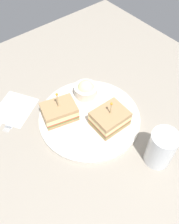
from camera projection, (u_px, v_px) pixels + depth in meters
The scene contains 9 objects.
ground_plane at pixel (90, 121), 72.12cm from camera, with size 100.21×100.21×2.00cm, color #9E9384.
plate at pixel (90, 117), 70.90cm from camera, with size 29.44×29.44×1.11cm, color silver.
sandwich_half_front at pixel (59, 112), 68.50cm from camera, with size 9.04×10.85×9.90cm.
sandwich_half_back at pixel (110, 119), 66.86cm from camera, with size 7.79×9.39×9.17cm.
coleslaw_bowl at pixel (86, 90), 74.27cm from camera, with size 7.19×7.19×5.17cm.
drink_glass at pixel (161, 149), 59.37cm from camera, with size 6.77×6.77×10.65cm.
napkin at pixel (14, 109), 73.56cm from camera, with size 11.79×10.61×0.15cm, color white.
fork at pixel (14, 120), 70.89cm from camera, with size 6.99×10.59×0.35cm.
knife at pixel (4, 116), 71.81cm from camera, with size 8.25×10.41×0.35cm.
Camera 1 is at (-33.21, 26.80, 57.20)cm, focal length 38.93 mm.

